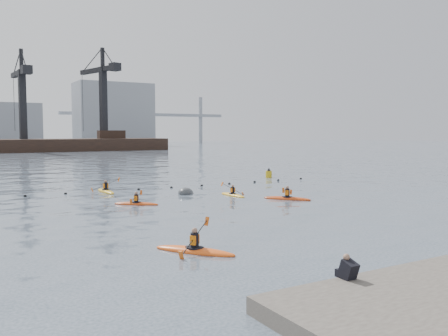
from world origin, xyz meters
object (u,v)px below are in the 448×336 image
(kayaker_2, at_px, (136,203))
(kayaker_5, at_px, (106,191))
(kayaker_3, at_px, (233,195))
(kayaker_4, at_px, (287,198))
(mooring_buoy, at_px, (186,193))
(nav_buoy, at_px, (269,174))
(kayaker_0, at_px, (195,250))

(kayaker_2, distance_m, kayaker_5, 7.79)
(kayaker_3, xyz_separation_m, kayaker_5, (-7.90, 7.22, 0.01))
(kayaker_4, height_order, mooring_buoy, kayaker_4)
(kayaker_4, height_order, kayaker_5, kayaker_5)
(kayaker_2, bearing_deg, nav_buoy, -20.10)
(kayaker_3, distance_m, kayaker_4, 4.46)
(mooring_buoy, bearing_deg, kayaker_5, 141.76)
(kayaker_3, xyz_separation_m, kayaker_4, (2.42, -3.75, 0.02))
(kayaker_3, bearing_deg, nav_buoy, 40.86)
(kayaker_3, bearing_deg, mooring_buoy, 127.40)
(nav_buoy, bearing_deg, kayaker_4, -120.81)
(nav_buoy, bearing_deg, kayaker_5, -169.99)
(kayaker_0, distance_m, kayaker_2, 13.67)
(nav_buoy, bearing_deg, kayaker_3, -136.06)
(kayaker_2, distance_m, mooring_buoy, 6.53)
(kayaker_5, height_order, mooring_buoy, kayaker_5)
(mooring_buoy, bearing_deg, kayaker_3, -49.51)
(kayaker_2, relative_size, kayaker_3, 0.91)
(kayaker_2, bearing_deg, mooring_buoy, -17.06)
(kayaker_2, height_order, mooring_buoy, kayaker_2)
(kayaker_2, bearing_deg, kayaker_5, 38.54)
(kayaker_0, height_order, kayaker_5, kayaker_0)
(kayaker_0, relative_size, nav_buoy, 2.76)
(kayaker_0, xyz_separation_m, kayaker_2, (2.28, 13.47, -0.02))
(kayaker_3, height_order, kayaker_4, kayaker_3)
(kayaker_0, bearing_deg, kayaker_2, 44.00)
(kayaker_2, height_order, nav_buoy, nav_buoy)
(kayaker_0, height_order, kayaker_4, kayaker_0)
(mooring_buoy, xyz_separation_m, nav_buoy, (13.52, 7.52, 0.37))
(kayaker_4, bearing_deg, kayaker_0, 0.74)
(kayaker_4, relative_size, mooring_buoy, 1.66)
(kayaker_5, bearing_deg, kayaker_4, -48.94)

